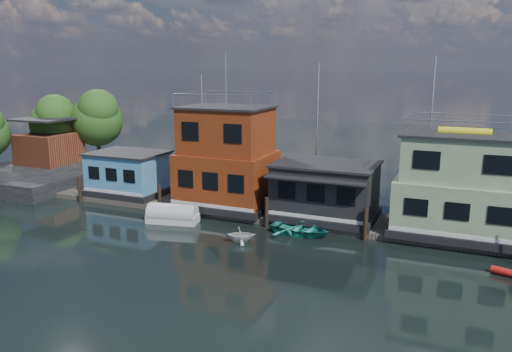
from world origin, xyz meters
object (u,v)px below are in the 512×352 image
at_px(houseboat_green, 460,187).
at_px(dinghy_white, 241,234).
at_px(houseboat_blue, 129,173).
at_px(dinghy_teal, 300,229).
at_px(tarp_runabout, 173,215).
at_px(houseboat_dark, 325,190).
at_px(houseboat_red, 227,160).

bearing_deg(houseboat_green, dinghy_white, -153.86).
bearing_deg(houseboat_blue, dinghy_teal, -11.67).
height_order(houseboat_blue, dinghy_white, houseboat_blue).
bearing_deg(dinghy_teal, tarp_runabout, 102.23).
distance_m(houseboat_green, dinghy_teal, 10.81).
bearing_deg(dinghy_white, houseboat_dark, -55.80).
xyz_separation_m(houseboat_dark, dinghy_white, (-3.90, -6.31, -1.89)).
relative_size(houseboat_green, dinghy_teal, 2.02).
bearing_deg(dinghy_white, houseboat_green, -87.95).
height_order(houseboat_blue, houseboat_red, houseboat_red).
bearing_deg(houseboat_red, dinghy_teal, -25.52).
bearing_deg(houseboat_red, tarp_runabout, -116.18).
distance_m(houseboat_dark, tarp_runabout, 11.34).
height_order(dinghy_teal, dinghy_white, dinghy_white).
distance_m(houseboat_red, houseboat_dark, 8.18).
xyz_separation_m(houseboat_red, tarp_runabout, (-2.23, -4.55, -3.54)).
relative_size(houseboat_dark, houseboat_green, 0.88).
bearing_deg(dinghy_teal, dinghy_white, 138.06).
bearing_deg(tarp_runabout, houseboat_dark, 12.22).
distance_m(houseboat_blue, dinghy_white, 15.10).
height_order(houseboat_dark, tarp_runabout, houseboat_dark).
height_order(houseboat_dark, dinghy_white, houseboat_dark).
height_order(houseboat_blue, houseboat_dark, houseboat_dark).
bearing_deg(houseboat_green, houseboat_dark, -179.88).
bearing_deg(tarp_runabout, dinghy_white, -27.38).
bearing_deg(houseboat_blue, houseboat_dark, -0.06).
distance_m(houseboat_red, dinghy_teal, 8.83).
distance_m(houseboat_green, dinghy_white, 14.68).
xyz_separation_m(dinghy_teal, tarp_runabout, (-9.48, -1.08, 0.14)).
distance_m(houseboat_red, tarp_runabout, 6.18).
bearing_deg(houseboat_green, tarp_runabout, -166.71).
xyz_separation_m(houseboat_green, dinghy_white, (-12.90, -6.33, -3.02)).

